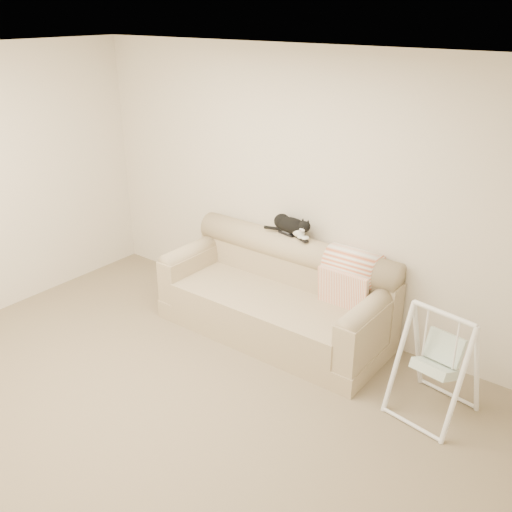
{
  "coord_description": "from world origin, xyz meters",
  "views": [
    {
      "loc": [
        2.76,
        -2.32,
        2.89
      ],
      "look_at": [
        0.01,
        1.27,
        0.9
      ],
      "focal_mm": 40.0,
      "sensor_mm": 36.0,
      "label": 1
    }
  ],
  "objects_px": {
    "remote_b": "(302,239)",
    "baby_swing": "(437,362)",
    "tuxedo_cat": "(291,225)",
    "remote_a": "(287,233)",
    "sofa": "(278,297)"
  },
  "relations": [
    {
      "from": "sofa",
      "to": "tuxedo_cat",
      "type": "xyz_separation_m",
      "value": [
        -0.04,
        0.25,
        0.64
      ]
    },
    {
      "from": "remote_a",
      "to": "remote_b",
      "type": "height_order",
      "value": "remote_a"
    },
    {
      "from": "remote_a",
      "to": "remote_b",
      "type": "bearing_deg",
      "value": -7.56
    },
    {
      "from": "tuxedo_cat",
      "to": "remote_a",
      "type": "bearing_deg",
      "value": -160.72
    },
    {
      "from": "tuxedo_cat",
      "to": "baby_swing",
      "type": "height_order",
      "value": "tuxedo_cat"
    },
    {
      "from": "remote_a",
      "to": "tuxedo_cat",
      "type": "height_order",
      "value": "tuxedo_cat"
    },
    {
      "from": "remote_a",
      "to": "tuxedo_cat",
      "type": "relative_size",
      "value": 0.37
    },
    {
      "from": "remote_b",
      "to": "baby_swing",
      "type": "bearing_deg",
      "value": -17.15
    },
    {
      "from": "remote_a",
      "to": "baby_swing",
      "type": "bearing_deg",
      "value": -16.14
    },
    {
      "from": "remote_a",
      "to": "baby_swing",
      "type": "relative_size",
      "value": 0.21
    },
    {
      "from": "remote_a",
      "to": "tuxedo_cat",
      "type": "bearing_deg",
      "value": 19.28
    },
    {
      "from": "remote_b",
      "to": "tuxedo_cat",
      "type": "height_order",
      "value": "tuxedo_cat"
    },
    {
      "from": "remote_b",
      "to": "tuxedo_cat",
      "type": "xyz_separation_m",
      "value": [
        -0.15,
        0.04,
        0.09
      ]
    },
    {
      "from": "remote_a",
      "to": "baby_swing",
      "type": "height_order",
      "value": "remote_a"
    },
    {
      "from": "remote_b",
      "to": "tuxedo_cat",
      "type": "relative_size",
      "value": 0.34
    }
  ]
}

